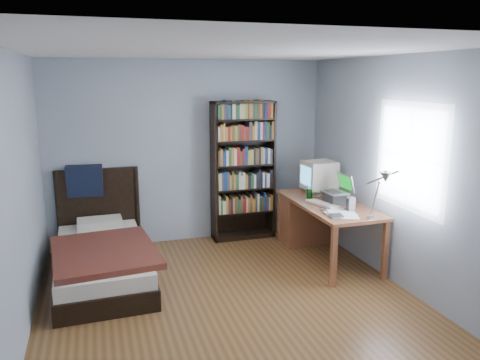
{
  "coord_description": "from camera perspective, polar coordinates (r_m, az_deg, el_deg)",
  "views": [
    {
      "loc": [
        -1.23,
        -4.19,
        2.26
      ],
      "look_at": [
        0.39,
        0.97,
        1.07
      ],
      "focal_mm": 35.0,
      "sensor_mm": 36.0,
      "label": 1
    }
  ],
  "objects": [
    {
      "name": "soda_can",
      "position": [
        6.1,
        8.47,
        -1.62
      ],
      "size": [
        0.07,
        0.07,
        0.13
      ],
      "primitive_type": "cylinder",
      "color": "#06330C",
      "rests_on": "desk"
    },
    {
      "name": "external_drive",
      "position": [
        5.34,
        11.68,
        -4.34
      ],
      "size": [
        0.16,
        0.16,
        0.03
      ],
      "primitive_type": "cube",
      "rotation": [
        0.0,
        0.0,
        -0.2
      ],
      "color": "gray",
      "rests_on": "desk"
    },
    {
      "name": "speaker",
      "position": [
        5.63,
        13.34,
        -2.85
      ],
      "size": [
        0.08,
        0.08,
        0.16
      ],
      "primitive_type": "cube",
      "rotation": [
        0.0,
        0.0,
        -0.02
      ],
      "color": "gray",
      "rests_on": "desk"
    },
    {
      "name": "room",
      "position": [
        4.49,
        -0.66,
        -0.54
      ],
      "size": [
        4.2,
        4.24,
        2.5
      ],
      "color": "brown",
      "rests_on": "ground"
    },
    {
      "name": "laptop",
      "position": [
        5.88,
        11.63,
        -1.87
      ],
      "size": [
        0.32,
        0.32,
        0.38
      ],
      "color": "#2D2D30",
      "rests_on": "desk"
    },
    {
      "name": "keyboard",
      "position": [
        5.82,
        10.01,
        -2.88
      ],
      "size": [
        0.3,
        0.46,
        0.04
      ],
      "primitive_type": "cube",
      "rotation": [
        0.0,
        0.07,
        0.32
      ],
      "color": "beige",
      "rests_on": "desk"
    },
    {
      "name": "desk",
      "position": [
        6.42,
        8.67,
        -4.4
      ],
      "size": [
        0.75,
        1.65,
        0.73
      ],
      "color": "brown",
      "rests_on": "floor"
    },
    {
      "name": "phone_grey",
      "position": [
        5.45,
        10.44,
        -3.97
      ],
      "size": [
        0.07,
        0.11,
        0.02
      ],
      "primitive_type": "cube",
      "rotation": [
        0.0,
        0.0,
        -0.17
      ],
      "color": "gray",
      "rests_on": "desk"
    },
    {
      "name": "phone_silver",
      "position": [
        5.58,
        10.16,
        -3.58
      ],
      "size": [
        0.07,
        0.1,
        0.02
      ],
      "primitive_type": "cube",
      "rotation": [
        0.0,
        0.0,
        0.35
      ],
      "color": "#B9B8BD",
      "rests_on": "desk"
    },
    {
      "name": "mouse",
      "position": [
        6.21,
        9.44,
        -1.88
      ],
      "size": [
        0.06,
        0.1,
        0.03
      ],
      "primitive_type": "ellipsoid",
      "color": "silver",
      "rests_on": "desk"
    },
    {
      "name": "bed",
      "position": [
        5.69,
        -16.5,
        -8.74
      ],
      "size": [
        1.18,
        2.1,
        1.16
      ],
      "color": "black",
      "rests_on": "floor"
    },
    {
      "name": "bookshelf",
      "position": [
        6.56,
        0.37,
        1.13
      ],
      "size": [
        0.88,
        0.3,
        1.94
      ],
      "color": "black",
      "rests_on": "floor"
    },
    {
      "name": "crt_monitor",
      "position": [
        6.28,
        9.56,
        0.55
      ],
      "size": [
        0.41,
        0.38,
        0.46
      ],
      "color": "beige",
      "rests_on": "desk"
    },
    {
      "name": "desk_lamp",
      "position": [
        4.89,
        17.09,
        -0.21
      ],
      "size": [
        0.24,
        0.53,
        0.63
      ],
      "color": "#99999E",
      "rests_on": "desk"
    }
  ]
}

